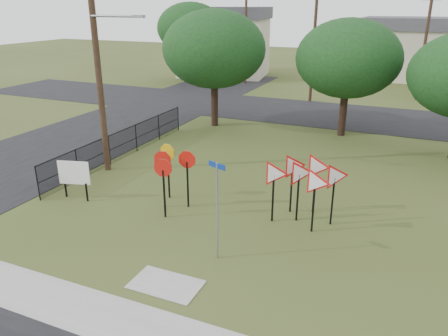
% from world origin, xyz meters
% --- Properties ---
extents(ground, '(140.00, 140.00, 0.00)m').
position_xyz_m(ground, '(0.00, 0.00, 0.00)').
color(ground, '#37451A').
extents(sidewalk, '(30.00, 1.60, 0.02)m').
position_xyz_m(sidewalk, '(0.00, -4.20, 0.01)').
color(sidewalk, '#979890').
rests_on(sidewalk, ground).
extents(street_left, '(8.00, 50.00, 0.02)m').
position_xyz_m(street_left, '(-12.00, 10.00, 0.01)').
color(street_left, black).
rests_on(street_left, ground).
extents(street_far, '(60.00, 8.00, 0.02)m').
position_xyz_m(street_far, '(0.00, 20.00, 0.01)').
color(street_far, black).
rests_on(street_far, ground).
extents(curb_pad, '(2.00, 1.20, 0.02)m').
position_xyz_m(curb_pad, '(0.00, -2.40, 0.01)').
color(curb_pad, '#979890').
rests_on(curb_pad, ground).
extents(street_name_sign, '(0.62, 0.24, 3.17)m').
position_xyz_m(street_name_sign, '(0.76, -0.52, 1.81)').
color(street_name_sign, gray).
rests_on(street_name_sign, ground).
extents(stop_sign_cluster, '(1.83, 1.76, 2.32)m').
position_xyz_m(stop_sign_cluster, '(-2.39, 2.12, 1.73)').
color(stop_sign_cluster, black).
rests_on(stop_sign_cluster, ground).
extents(yield_sign_cluster, '(2.96, 1.61, 2.39)m').
position_xyz_m(yield_sign_cluster, '(2.57, 3.06, 1.76)').
color(yield_sign_cluster, black).
rests_on(yield_sign_cluster, ground).
extents(info_board, '(1.27, 0.39, 1.63)m').
position_xyz_m(info_board, '(-6.33, 1.22, 1.08)').
color(info_board, black).
rests_on(info_board, ground).
extents(utility_pole_main, '(3.55, 0.33, 10.00)m').
position_xyz_m(utility_pole_main, '(-7.24, 4.50, 5.21)').
color(utility_pole_main, '#3F2B1D').
rests_on(utility_pole_main, ground).
extents(far_pole_a, '(1.40, 0.24, 9.00)m').
position_xyz_m(far_pole_a, '(-2.00, 24.00, 4.60)').
color(far_pole_a, '#3F2B1D').
rests_on(far_pole_a, ground).
extents(far_pole_b, '(1.40, 0.24, 8.50)m').
position_xyz_m(far_pole_b, '(6.00, 28.00, 4.35)').
color(far_pole_b, '#3F2B1D').
rests_on(far_pole_b, ground).
extents(far_pole_c, '(1.40, 0.24, 9.00)m').
position_xyz_m(far_pole_c, '(-10.00, 30.00, 4.60)').
color(far_pole_c, '#3F2B1D').
rests_on(far_pole_c, ground).
extents(fence_run, '(0.05, 11.55, 1.50)m').
position_xyz_m(fence_run, '(-7.60, 6.25, 0.78)').
color(fence_run, black).
rests_on(fence_run, ground).
extents(house_left, '(10.58, 8.88, 7.20)m').
position_xyz_m(house_left, '(-14.00, 34.00, 3.65)').
color(house_left, beige).
rests_on(house_left, ground).
extents(house_mid, '(8.40, 8.40, 6.20)m').
position_xyz_m(house_mid, '(4.00, 40.00, 3.15)').
color(house_mid, beige).
rests_on(house_mid, ground).
extents(tree_near_left, '(6.40, 6.40, 7.27)m').
position_xyz_m(tree_near_left, '(-6.00, 14.00, 4.86)').
color(tree_near_left, black).
rests_on(tree_near_left, ground).
extents(tree_near_mid, '(6.00, 6.00, 6.80)m').
position_xyz_m(tree_near_mid, '(2.00, 15.00, 4.54)').
color(tree_near_mid, black).
rests_on(tree_near_mid, ground).
extents(tree_far_left, '(6.80, 6.80, 7.73)m').
position_xyz_m(tree_far_left, '(-16.00, 30.00, 5.17)').
color(tree_far_left, black).
rests_on(tree_far_left, ground).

